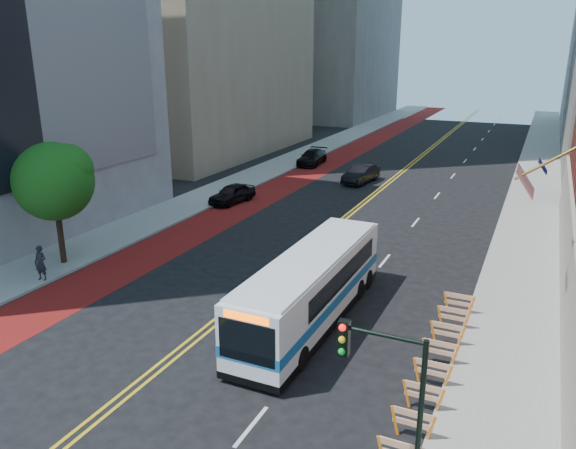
% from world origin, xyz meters
% --- Properties ---
extents(ground, '(160.00, 160.00, 0.00)m').
position_xyz_m(ground, '(0.00, 0.00, 0.00)').
color(ground, black).
rests_on(ground, ground).
extents(sidewalk_left, '(4.00, 140.00, 0.15)m').
position_xyz_m(sidewalk_left, '(-12.00, 30.00, 0.07)').
color(sidewalk_left, gray).
rests_on(sidewalk_left, ground).
extents(sidewalk_right, '(4.00, 140.00, 0.15)m').
position_xyz_m(sidewalk_right, '(12.00, 30.00, 0.07)').
color(sidewalk_right, gray).
rests_on(sidewalk_right, ground).
extents(bus_lane_paint, '(3.60, 140.00, 0.01)m').
position_xyz_m(bus_lane_paint, '(-8.10, 30.00, 0.00)').
color(bus_lane_paint, maroon).
rests_on(bus_lane_paint, ground).
extents(center_line_inner, '(0.14, 140.00, 0.01)m').
position_xyz_m(center_line_inner, '(-0.18, 30.00, 0.00)').
color(center_line_inner, gold).
rests_on(center_line_inner, ground).
extents(center_line_outer, '(0.14, 140.00, 0.01)m').
position_xyz_m(center_line_outer, '(0.18, 30.00, 0.00)').
color(center_line_outer, gold).
rests_on(center_line_outer, ground).
extents(lane_dashes, '(0.14, 98.20, 0.01)m').
position_xyz_m(lane_dashes, '(4.80, 38.00, 0.01)').
color(lane_dashes, silver).
rests_on(lane_dashes, ground).
extents(construction_barriers, '(1.42, 10.91, 1.00)m').
position_xyz_m(construction_barriers, '(9.60, 3.42, 0.68)').
color(construction_barriers, orange).
rests_on(construction_barriers, ground).
extents(street_tree, '(4.20, 4.20, 6.70)m').
position_xyz_m(street_tree, '(-11.24, 6.04, 4.91)').
color(street_tree, black).
rests_on(street_tree, sidewalk_left).
extents(traffic_signal, '(2.21, 0.34, 5.07)m').
position_xyz_m(traffic_signal, '(9.41, -3.51, 3.72)').
color(traffic_signal, black).
rests_on(traffic_signal, sidewalk_right).
extents(transit_bus, '(2.60, 11.55, 3.17)m').
position_xyz_m(transit_bus, '(3.80, 5.53, 1.65)').
color(transit_bus, silver).
rests_on(transit_bus, ground).
extents(car_a, '(2.43, 4.51, 1.46)m').
position_xyz_m(car_a, '(-9.30, 21.22, 0.73)').
color(car_a, black).
rests_on(car_a, ground).
extents(car_b, '(2.31, 4.96, 1.57)m').
position_xyz_m(car_b, '(-2.27, 31.85, 0.79)').
color(car_b, black).
rests_on(car_b, ground).
extents(car_c, '(2.47, 5.25, 1.48)m').
position_xyz_m(car_c, '(-9.30, 37.53, 0.74)').
color(car_c, black).
rests_on(car_c, ground).
extents(pedestrian, '(0.73, 0.54, 1.82)m').
position_xyz_m(pedestrian, '(-10.40, 3.69, 1.06)').
color(pedestrian, black).
rests_on(pedestrian, sidewalk_left).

